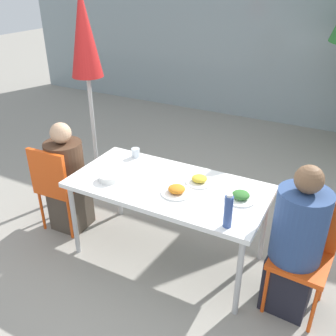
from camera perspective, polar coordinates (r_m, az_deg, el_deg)
ground_plane at (r=3.48m, az=0.00°, el=-13.06°), size 24.00×24.00×0.00m
building_facade at (r=6.41m, az=17.60°, el=19.69°), size 10.00×0.20×3.00m
dining_table at (r=3.08m, az=0.00°, el=-3.38°), size 1.61×0.80×0.74m
chair_left at (r=3.66m, az=-16.47°, el=-2.13°), size 0.42×0.42×0.89m
person_left at (r=3.68m, az=-15.07°, el=-1.91°), size 0.35×0.35×1.10m
chair_right at (r=2.93m, az=20.12°, el=-11.11°), size 0.43×0.43×0.89m
person_right at (r=2.85m, az=18.87°, el=-11.17°), size 0.36×0.36×1.20m
closed_umbrella at (r=4.03m, az=-12.52°, el=17.68°), size 0.36×0.36×2.18m
plate_0 at (r=2.92m, az=1.32°, el=-3.47°), size 0.24×0.24×0.07m
plate_1 at (r=2.90m, az=11.01°, el=-4.30°), size 0.24×0.24×0.07m
plate_2 at (r=3.07m, az=4.79°, el=-1.85°), size 0.23×0.23×0.06m
bottle at (r=2.54m, az=9.16°, el=-6.51°), size 0.06×0.06×0.26m
drinking_cup at (r=3.49m, az=-4.96°, el=2.33°), size 0.08×0.08×0.09m
salad_bowl at (r=3.13m, az=-8.94°, el=-1.42°), size 0.17×0.17×0.05m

